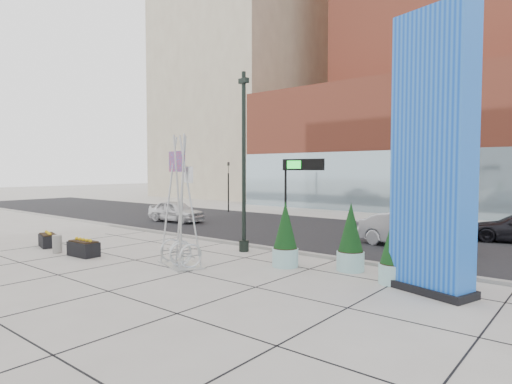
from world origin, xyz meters
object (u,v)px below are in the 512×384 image
Objects in this scene: public_art_sculpture at (181,231)px; car_silver_mid at (410,231)px; blue_pylon at (433,158)px; concrete_bollard at (57,244)px; overhead_street_sign at (299,173)px; lamp_post at (244,179)px; car_white_west at (176,211)px.

public_art_sculpture is 1.00× the size of car_silver_mid.
blue_pylon is 14.88m from concrete_bollard.
overhead_street_sign is (-5.82, 2.04, -0.45)m from blue_pylon.
blue_pylon is 7.73m from car_silver_mid.
lamp_post is 1.93× the size of overhead_street_sign.
lamp_post is 2.41m from overhead_street_sign.
overhead_street_sign reaches higher than car_white_west.
overhead_street_sign is 13.39m from car_white_west.
car_white_west is (-10.21, 4.87, -2.39)m from lamp_post.
public_art_sculpture is at bearing -121.12° from overhead_street_sign.
car_silver_mid is (-2.86, 6.50, -3.04)m from blue_pylon.
overhead_street_sign is 5.94m from car_silver_mid.
overhead_street_sign is 0.94× the size of car_white_west.
lamp_post is 7.76m from car_silver_mid.
concrete_bollard is (-5.81, -1.73, -0.87)m from public_art_sculpture.
public_art_sculpture reaches higher than concrete_bollard.
lamp_post is 3.93m from public_art_sculpture.
concrete_bollard is 0.18× the size of car_white_west.
blue_pylon is 1.67× the size of public_art_sculpture.
overhead_street_sign is at bearing 36.44° from concrete_bollard.
lamp_post is at bearing -163.26° from overhead_street_sign.
lamp_post is 10.22× the size of concrete_bollard.
overhead_street_sign is at bearing 19.43° from lamp_post.
lamp_post is at bearing 146.75° from car_silver_mid.
blue_pylon reaches higher than lamp_post.
lamp_post reaches higher than public_art_sculpture.
car_silver_mid is at bearing 43.37° from concrete_bollard.
concrete_bollard is 0.19× the size of overhead_street_sign.
car_white_west is at bearing 113.43° from concrete_bollard.
car_white_west is (-18.29, 6.12, -3.11)m from blue_pylon.
concrete_bollard is 0.16× the size of car_silver_mid.
car_white_west is at bearing 102.95° from car_silver_mid.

